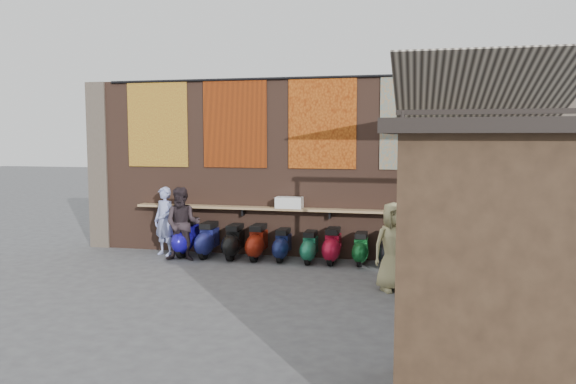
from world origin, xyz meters
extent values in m
plane|color=#474749|center=(0.00, 0.00, 0.00)|extent=(70.00, 70.00, 0.00)
cube|color=brown|center=(0.00, 2.70, 2.00)|extent=(10.00, 0.40, 4.00)
cube|color=#4C4238|center=(-5.20, 2.70, 2.00)|extent=(0.50, 0.50, 4.00)
cube|color=#4C4238|center=(5.20, 2.70, 2.00)|extent=(0.50, 0.50, 4.00)
cube|color=#9E7A51|center=(0.00, 2.33, 1.10)|extent=(8.00, 0.32, 0.05)
cube|color=white|center=(-0.40, 2.30, 1.25)|extent=(0.58, 0.30, 0.25)
cube|color=maroon|center=(-3.60, 2.48, 3.00)|extent=(1.50, 0.02, 2.00)
cube|color=#C5420B|center=(-1.70, 2.48, 3.00)|extent=(1.50, 0.02, 2.00)
cube|color=#B25316|center=(0.30, 2.48, 3.00)|extent=(1.50, 0.02, 2.00)
cube|color=teal|center=(2.30, 2.48, 3.00)|extent=(1.50, 0.02, 2.00)
cylinder|color=black|center=(0.00, 2.47, 3.98)|extent=(9.50, 0.06, 0.06)
imported|color=#939ED6|center=(-3.24, 2.00, 0.78)|extent=(0.67, 0.55, 1.57)
imported|color=#2B2126|center=(-2.61, 1.56, 0.81)|extent=(0.89, 0.76, 1.61)
imported|color=black|center=(3.26, 0.01, 0.76)|extent=(0.97, 0.73, 1.53)
imported|color=#515256|center=(3.05, -0.83, 0.80)|extent=(1.06, 0.63, 1.61)
imported|color=tan|center=(1.98, 0.16, 0.78)|extent=(0.91, 0.80, 1.56)
cube|color=black|center=(3.47, -4.17, 1.36)|extent=(2.54, 1.92, 2.73)
cube|color=black|center=(3.47, -4.17, 2.79)|extent=(2.84, 2.20, 0.12)
cube|color=gold|center=(3.48, -3.19, 1.98)|extent=(1.20, 0.05, 0.50)
cube|color=#473321|center=(3.48, -3.19, 1.00)|extent=(2.09, 0.12, 0.06)
cube|color=beige|center=(3.50, 0.90, 3.55)|extent=(3.20, 3.28, 0.97)
cube|color=#33261C|center=(3.50, 2.49, 3.95)|extent=(3.30, 0.08, 0.12)
cube|color=black|center=(3.50, -0.60, 3.08)|extent=(3.00, 0.08, 0.08)
cylinder|color=black|center=(2.10, -0.60, 1.55)|extent=(0.09, 0.09, 3.10)
camera|label=1|loc=(2.36, -9.68, 2.70)|focal=35.00mm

